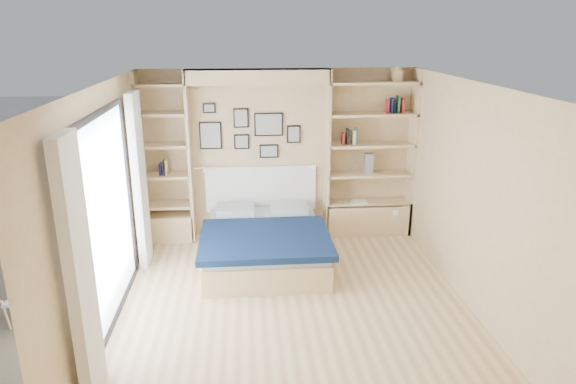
{
  "coord_description": "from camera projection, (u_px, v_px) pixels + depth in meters",
  "views": [
    {
      "loc": [
        -0.51,
        -5.21,
        3.05
      ],
      "look_at": [
        0.02,
        0.9,
        1.08
      ],
      "focal_mm": 32.0,
      "sensor_mm": 36.0,
      "label": 1
    }
  ],
  "objects": [
    {
      "name": "shelf_decor",
      "position": [
        354.0,
        126.0,
        7.45
      ],
      "size": [
        3.54,
        0.23,
        2.03
      ],
      "color": "#A21919",
      "rests_on": "ground"
    },
    {
      "name": "bed",
      "position": [
        264.0,
        242.0,
        6.97
      ],
      "size": [
        1.67,
        2.05,
        1.07
      ],
      "color": "#DDBB89",
      "rests_on": "ground"
    },
    {
      "name": "reading_lamps",
      "position": [
        260.0,
        168.0,
        7.45
      ],
      "size": [
        1.92,
        0.12,
        0.15
      ],
      "color": "silver",
      "rests_on": "ground"
    },
    {
      "name": "room_shell",
      "position": [
        255.0,
        179.0,
        7.0
      ],
      "size": [
        4.5,
        4.5,
        4.5
      ],
      "color": "#DAB685",
      "rests_on": "ground"
    },
    {
      "name": "photo_gallery",
      "position": [
        248.0,
        131.0,
        7.5
      ],
      "size": [
        1.48,
        0.02,
        0.82
      ],
      "color": "black",
      "rests_on": "ground"
    },
    {
      "name": "ground",
      "position": [
        293.0,
        305.0,
        5.92
      ],
      "size": [
        4.5,
        4.5,
        0.0
      ],
      "primitive_type": "plane",
      "color": "#DFC588",
      "rests_on": "ground"
    },
    {
      "name": "deck_chair",
      "position": [
        36.0,
        280.0,
        5.67
      ],
      "size": [
        0.61,
        0.89,
        0.83
      ],
      "rotation": [
        0.0,
        0.0,
        0.15
      ],
      "color": "tan",
      "rests_on": "ground"
    }
  ]
}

